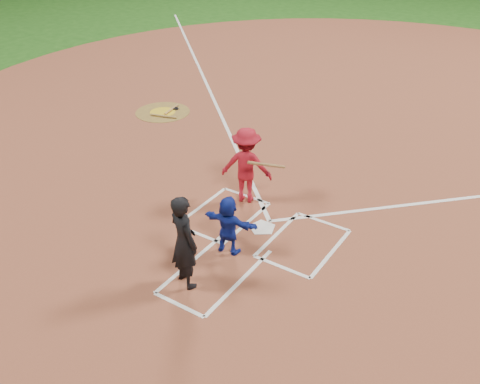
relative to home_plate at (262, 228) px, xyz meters
The scene contains 12 objects.
ground 0.02m from the home_plate, ahead, with size 120.00×120.00×0.00m, color #1B4C13.
home_plate_dirt 6.00m from the home_plate, 90.00° to the left, with size 28.00×28.00×0.01m, color brown.
home_plate is the anchor object (origin of this frame).
on_deck_circle 7.00m from the home_plate, 147.67° to the left, with size 1.70×1.70×0.01m, color brown.
on_deck_logo 7.00m from the home_plate, 147.67° to the left, with size 0.80×0.80×0.00m, color gold.
on_deck_bat_a 7.01m from the home_plate, 145.29° to the left, with size 0.06×0.06×0.84m, color #A5743C.
on_deck_bat_c 6.58m from the home_plate, 148.48° to the left, with size 0.06×0.06×0.84m, color olive.
bat_weight_donut 7.06m from the home_plate, 144.05° to the left, with size 0.19×0.19×0.05m, color black.
catcher 1.21m from the home_plate, 98.16° to the right, with size 1.14×0.36×1.23m, color #122495.
umpire 2.44m from the home_plate, 96.58° to the right, with size 0.67×0.44×1.83m, color black.
chalk_markings 5.29m from the home_plate, 90.00° to the left, with size 28.35×17.32×0.01m.
batter_at_plate 1.49m from the home_plate, 139.08° to the left, with size 1.56×1.02×1.76m.
Camera 1 is at (4.70, -8.03, 6.45)m, focal length 40.00 mm.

